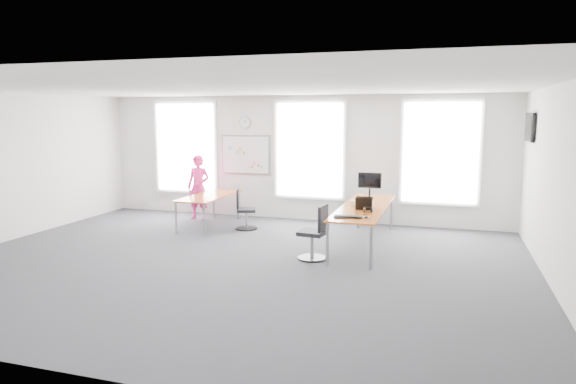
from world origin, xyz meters
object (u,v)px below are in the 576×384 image
(desk_right, at_px, (364,209))
(chair_right, at_px, (315,235))
(chair_left, at_px, (244,212))
(person, at_px, (199,187))
(monitor, at_px, (370,183))
(headphones, at_px, (368,210))
(keyboard, at_px, (348,217))
(desk_left, at_px, (209,198))

(desk_right, xyz_separation_m, chair_right, (-0.66, -1.21, -0.30))
(chair_left, xyz_separation_m, person, (-1.49, 0.73, 0.39))
(desk_right, distance_m, monitor, 1.05)
(desk_right, height_order, person, person)
(desk_right, relative_size, headphones, 18.25)
(person, height_order, keyboard, person)
(keyboard, bearing_deg, person, 128.88)
(desk_right, distance_m, chair_left, 2.88)
(desk_left, bearing_deg, headphones, -19.46)
(person, bearing_deg, desk_right, -19.27)
(monitor, bearing_deg, desk_left, -176.09)
(chair_right, xyz_separation_m, keyboard, (0.57, 0.01, 0.36))
(person, bearing_deg, headphones, -25.74)
(desk_right, bearing_deg, desk_left, 168.85)
(desk_right, bearing_deg, keyboard, -94.38)
(headphones, bearing_deg, monitor, 95.45)
(headphones, bearing_deg, chair_left, 154.41)
(keyboard, distance_m, monitor, 2.21)
(keyboard, bearing_deg, monitor, 69.46)
(person, bearing_deg, monitor, -6.75)
(desk_left, distance_m, monitor, 3.65)
(chair_left, xyz_separation_m, headphones, (2.95, -1.29, 0.44))
(chair_left, xyz_separation_m, keyboard, (2.69, -1.86, 0.40))
(desk_right, height_order, chair_right, chair_right)
(headphones, distance_m, monitor, 1.65)
(desk_left, height_order, chair_left, chair_left)
(monitor, bearing_deg, desk_right, -87.49)
(chair_left, height_order, person, person)
(keyboard, bearing_deg, headphones, 46.40)
(chair_left, relative_size, keyboard, 1.88)
(desk_right, height_order, chair_left, chair_left)
(headphones, bearing_deg, chair_right, -146.91)
(chair_right, height_order, chair_left, chair_right)
(desk_right, height_order, desk_left, desk_right)
(desk_left, distance_m, keyboard, 4.06)
(headphones, bearing_deg, keyboard, -116.26)
(keyboard, relative_size, headphones, 2.71)
(desk_left, height_order, headphones, headphones)
(desk_left, relative_size, keyboard, 4.13)
(desk_left, bearing_deg, keyboard, -28.28)
(person, xyz_separation_m, headphones, (4.43, -2.02, 0.04))
(chair_right, distance_m, monitor, 2.38)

